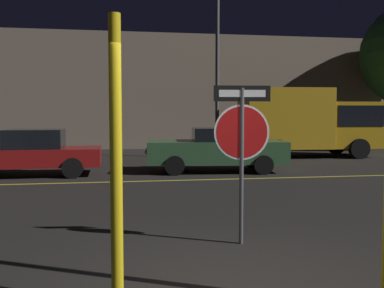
{
  "coord_description": "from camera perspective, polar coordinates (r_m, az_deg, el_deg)",
  "views": [
    {
      "loc": [
        -1.13,
        -4.1,
        1.84
      ],
      "look_at": [
        0.27,
        4.68,
        1.23
      ],
      "focal_mm": 40.0,
      "sensor_mm": 36.0,
      "label": 1
    }
  ],
  "objects": [
    {
      "name": "stop_sign",
      "position": [
        6.04,
        6.65,
        1.41
      ],
      "size": [
        0.8,
        0.11,
        2.25
      ],
      "rotation": [
        0.0,
        0.0,
        -0.1
      ],
      "color": "#4C4C51",
      "rests_on": "ground_plane"
    },
    {
      "name": "passing_car_2",
      "position": [
        13.73,
        -20.55,
        -1.11
      ],
      "size": [
        4.24,
        1.86,
        1.4
      ],
      "rotation": [
        0.0,
        0.0,
        1.59
      ],
      "color": "maroon",
      "rests_on": "ground_plane"
    },
    {
      "name": "street_lamp",
      "position": [
        18.06,
        3.4,
        12.92
      ],
      "size": [
        0.44,
        0.44,
        7.39
      ],
      "color": "#4C4C51",
      "rests_on": "ground_plane"
    },
    {
      "name": "passing_car_3",
      "position": [
        13.88,
        3.31,
        -0.67
      ],
      "size": [
        4.61,
        2.27,
        1.41
      ],
      "rotation": [
        0.0,
        0.0,
        1.48
      ],
      "color": "#335B38",
      "rests_on": "ground_plane"
    },
    {
      "name": "building_backdrop",
      "position": [
        25.1,
        -6.38,
        6.8
      ],
      "size": [
        38.96,
        4.12,
        6.19
      ],
      "primitive_type": "cube",
      "color": "#7A6B5B",
      "rests_on": "ground_plane"
    },
    {
      "name": "road_center_stripe",
      "position": [
        11.96,
        -3.56,
        -4.89
      ],
      "size": [
        43.6,
        0.12,
        0.01
      ],
      "primitive_type": "cube",
      "color": "gold",
      "rests_on": "ground_plane"
    },
    {
      "name": "yellow_pole_left",
      "position": [
        4.08,
        -10.09,
        -2.54
      ],
      "size": [
        0.12,
        0.12,
        2.77
      ],
      "primitive_type": "cylinder",
      "color": "yellow",
      "rests_on": "ground_plane"
    },
    {
      "name": "delivery_truck",
      "position": [
        19.31,
        15.38,
        3.04
      ],
      "size": [
        5.98,
        2.7,
        2.95
      ],
      "rotation": [
        0.0,
        0.0,
        -1.62
      ],
      "color": "gold",
      "rests_on": "ground_plane"
    }
  ]
}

